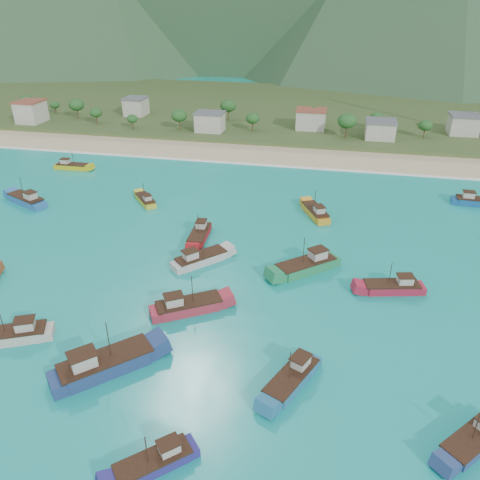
% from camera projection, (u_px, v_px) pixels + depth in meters
% --- Properties ---
extents(ground, '(600.00, 600.00, 0.00)m').
position_uv_depth(ground, '(252.00, 317.00, 69.02)').
color(ground, '#0B827B').
rests_on(ground, ground).
extents(beach, '(400.00, 18.00, 1.20)m').
position_uv_depth(beach, '(302.00, 157.00, 137.43)').
color(beach, beige).
rests_on(beach, ground).
extents(land, '(400.00, 110.00, 2.40)m').
position_uv_depth(land, '(316.00, 112.00, 190.25)').
color(land, '#385123').
rests_on(land, ground).
extents(surf_line, '(400.00, 2.50, 0.08)m').
position_uv_depth(surf_line, '(299.00, 167.00, 129.20)').
color(surf_line, white).
rests_on(surf_line, ground).
extents(village, '(216.85, 30.90, 7.13)m').
position_uv_depth(village, '(334.00, 124.00, 153.53)').
color(village, beige).
rests_on(village, ground).
extents(vegetation, '(279.17, 25.47, 7.99)m').
position_uv_depth(vegetation, '(303.00, 120.00, 156.57)').
color(vegetation, '#235623').
rests_on(vegetation, ground).
extents(boat_0, '(6.96, 10.24, 5.88)m').
position_uv_depth(boat_0, '(315.00, 213.00, 100.43)').
color(boat_0, orange).
rests_on(boat_0, ground).
extents(boat_2, '(7.36, 8.05, 4.99)m').
position_uv_depth(boat_2, '(146.00, 201.00, 106.74)').
color(boat_2, gold).
rests_on(boat_2, ground).
extents(boat_4, '(9.31, 9.63, 6.11)m').
position_uv_depth(boat_4, '(200.00, 260.00, 82.55)').
color(boat_4, beige).
rests_on(boat_4, ground).
extents(boat_5, '(11.95, 11.74, 7.64)m').
position_uv_depth(boat_5, '(104.00, 365.00, 58.63)').
color(boat_5, navy).
rests_on(boat_5, ground).
extents(boat_9, '(11.26, 10.42, 7.01)m').
position_uv_depth(boat_9, '(307.00, 266.00, 80.23)').
color(boat_9, '#207F4D').
rests_on(boat_9, ground).
extents(boat_10, '(3.43, 9.93, 5.79)m').
position_uv_depth(boat_10, '(200.00, 235.00, 91.06)').
color(boat_10, '#AC161B').
rests_on(boat_10, ground).
extents(boat_13, '(6.75, 10.13, 5.80)m').
position_uv_depth(boat_13, '(292.00, 379.00, 56.94)').
color(boat_13, '#246792').
rests_on(boat_13, ground).
extents(boat_14, '(9.41, 2.99, 5.52)m').
position_uv_depth(boat_14, '(72.00, 167.00, 127.52)').
color(boat_14, gold).
rests_on(boat_14, ground).
extents(boat_16, '(8.19, 7.72, 5.14)m').
position_uv_depth(boat_16, '(155.00, 463.00, 46.87)').
color(boat_16, navy).
rests_on(boat_16, ground).
extents(boat_17, '(11.47, 7.60, 6.56)m').
position_uv_depth(boat_17, '(27.00, 200.00, 106.11)').
color(boat_17, '#2660A1').
rests_on(boat_17, ground).
extents(boat_18, '(10.97, 8.45, 6.44)m').
position_uv_depth(boat_18, '(188.00, 307.00, 69.94)').
color(boat_18, '#A52838').
rests_on(boat_18, ground).
extents(boat_21, '(10.76, 7.15, 6.16)m').
position_uv_depth(boat_21, '(13.00, 336.00, 64.09)').
color(boat_21, beige).
rests_on(boat_21, ground).
extents(boat_22, '(10.14, 5.00, 5.75)m').
position_uv_depth(boat_22, '(392.00, 288.00, 74.70)').
color(boat_22, '#A51D34').
rests_on(boat_22, ground).
extents(boat_23, '(10.32, 3.47, 6.02)m').
position_uv_depth(boat_23, '(476.00, 202.00, 105.56)').
color(boat_23, '#16538E').
rests_on(boat_23, ground).
extents(boat_26, '(8.45, 8.67, 5.52)m').
position_uv_depth(boat_26, '(474.00, 440.00, 49.18)').
color(boat_26, navy).
rests_on(boat_26, ground).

